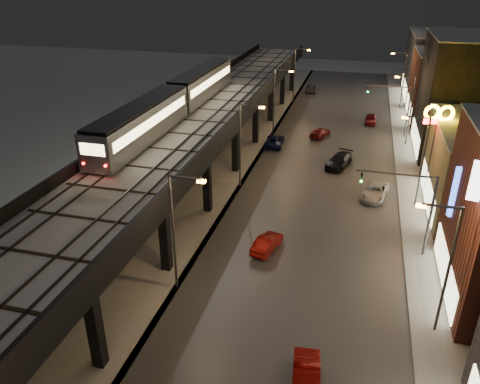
# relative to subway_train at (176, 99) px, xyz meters

# --- Properties ---
(road_surface) EXTENTS (17.00, 120.00, 0.06)m
(road_surface) POSITION_rel_subway_train_xyz_m (16.00, 1.54, -8.26)
(road_surface) COLOR #46474D
(road_surface) RESTS_ON ground
(sidewalk_right) EXTENTS (4.00, 120.00, 0.14)m
(sidewalk_right) POSITION_rel_subway_train_xyz_m (26.00, 1.54, -8.22)
(sidewalk_right) COLOR #9FA1A8
(sidewalk_right) RESTS_ON ground
(under_viaduct_pavement) EXTENTS (11.00, 120.00, 0.06)m
(under_viaduct_pavement) POSITION_rel_subway_train_xyz_m (2.50, 1.54, -8.26)
(under_viaduct_pavement) COLOR #9FA1A8
(under_viaduct_pavement) RESTS_ON ground
(elevated_viaduct) EXTENTS (9.00, 100.00, 6.30)m
(elevated_viaduct) POSITION_rel_subway_train_xyz_m (2.50, -1.62, -2.67)
(elevated_viaduct) COLOR black
(elevated_viaduct) RESTS_ON ground
(viaduct_trackbed) EXTENTS (8.40, 100.00, 0.32)m
(viaduct_trackbed) POSITION_rel_subway_train_xyz_m (2.49, -1.49, -1.90)
(viaduct_trackbed) COLOR #B2B7C1
(viaduct_trackbed) RESTS_ON elevated_viaduct
(viaduct_parapet_streetside) EXTENTS (0.30, 100.00, 1.10)m
(viaduct_parapet_streetside) POSITION_rel_subway_train_xyz_m (6.85, -1.46, -1.44)
(viaduct_parapet_streetside) COLOR black
(viaduct_parapet_streetside) RESTS_ON elevated_viaduct
(viaduct_parapet_far) EXTENTS (0.30, 100.00, 1.10)m
(viaduct_parapet_far) POSITION_rel_subway_train_xyz_m (-1.85, -1.46, -1.44)
(viaduct_parapet_far) COLOR black
(viaduct_parapet_far) RESTS_ON elevated_viaduct
(building_d) EXTENTS (12.20, 13.20, 14.16)m
(building_d) POSITION_rel_subway_train_xyz_m (32.49, 14.54, -1.21)
(building_d) COLOR black
(building_d) RESTS_ON ground
(building_e) EXTENTS (12.20, 12.20, 10.16)m
(building_e) POSITION_rel_subway_train_xyz_m (32.49, 28.54, -3.21)
(building_e) COLOR maroon
(building_e) RESTS_ON ground
(building_f) EXTENTS (12.20, 16.20, 11.16)m
(building_f) POSITION_rel_subway_train_xyz_m (32.49, 42.54, -2.71)
(building_f) COLOR #35343C
(building_f) RESTS_ON ground
(streetlight_left_1) EXTENTS (2.57, 0.28, 9.00)m
(streetlight_left_1) POSITION_rel_subway_train_xyz_m (8.07, -20.46, -3.05)
(streetlight_left_1) COLOR #38383A
(streetlight_left_1) RESTS_ON ground
(streetlight_right_1) EXTENTS (2.56, 0.28, 9.00)m
(streetlight_right_1) POSITION_rel_subway_train_xyz_m (25.23, -20.46, -3.05)
(streetlight_right_1) COLOR #38383A
(streetlight_right_1) RESTS_ON ground
(streetlight_left_2) EXTENTS (2.57, 0.28, 9.00)m
(streetlight_left_2) POSITION_rel_subway_train_xyz_m (8.07, -2.46, -3.05)
(streetlight_left_2) COLOR #38383A
(streetlight_left_2) RESTS_ON ground
(streetlight_right_2) EXTENTS (2.56, 0.28, 9.00)m
(streetlight_right_2) POSITION_rel_subway_train_xyz_m (25.23, -2.46, -3.05)
(streetlight_right_2) COLOR #38383A
(streetlight_right_2) RESTS_ON ground
(streetlight_left_3) EXTENTS (2.57, 0.28, 9.00)m
(streetlight_left_3) POSITION_rel_subway_train_xyz_m (8.07, 15.54, -3.05)
(streetlight_left_3) COLOR #38383A
(streetlight_left_3) RESTS_ON ground
(streetlight_right_3) EXTENTS (2.56, 0.28, 9.00)m
(streetlight_right_3) POSITION_rel_subway_train_xyz_m (25.23, 15.54, -3.05)
(streetlight_right_3) COLOR #38383A
(streetlight_right_3) RESTS_ON ground
(streetlight_left_4) EXTENTS (2.57, 0.28, 9.00)m
(streetlight_left_4) POSITION_rel_subway_train_xyz_m (8.07, 33.54, -3.05)
(streetlight_left_4) COLOR #38383A
(streetlight_left_4) RESTS_ON ground
(streetlight_right_4) EXTENTS (2.56, 0.28, 9.00)m
(streetlight_right_4) POSITION_rel_subway_train_xyz_m (25.23, 33.54, -3.05)
(streetlight_right_4) COLOR #38383A
(streetlight_right_4) RESTS_ON ground
(traffic_light_rig_a) EXTENTS (6.10, 0.34, 7.00)m
(traffic_light_rig_a) POSITION_rel_subway_train_xyz_m (24.34, -11.47, -3.79)
(traffic_light_rig_a) COLOR #38383A
(traffic_light_rig_a) RESTS_ON ground
(traffic_light_rig_b) EXTENTS (6.10, 0.34, 7.00)m
(traffic_light_rig_b) POSITION_rel_subway_train_xyz_m (24.34, 18.53, -3.79)
(traffic_light_rig_b) COLOR #38383A
(traffic_light_rig_b) RESTS_ON ground
(subway_train) EXTENTS (2.81, 33.79, 3.36)m
(subway_train) POSITION_rel_subway_train_xyz_m (0.00, 0.00, 0.00)
(subway_train) COLOR gray
(subway_train) RESTS_ON viaduct_trackbed
(car_near_white) EXTENTS (2.18, 4.10, 1.28)m
(car_near_white) POSITION_rel_subway_train_xyz_m (13.12, -13.92, -7.65)
(car_near_white) COLOR maroon
(car_near_white) RESTS_ON ground
(car_mid_silver) EXTENTS (2.45, 4.87, 1.32)m
(car_mid_silver) POSITION_rel_subway_train_xyz_m (8.92, 10.79, -7.63)
(car_mid_silver) COLOR #0E1646
(car_mid_silver) RESTS_ON ground
(car_mid_dark) EXTENTS (2.82, 4.59, 1.24)m
(car_mid_dark) POSITION_rel_subway_train_xyz_m (14.27, 15.86, -7.67)
(car_mid_dark) COLOR maroon
(car_mid_dark) RESTS_ON ground
(car_far_white) EXTENTS (2.07, 4.39, 1.45)m
(car_far_white) POSITION_rel_subway_train_xyz_m (9.88, 41.27, -7.56)
(car_far_white) COLOR #383B40
(car_far_white) RESTS_ON ground
(car_onc_silver) EXTENTS (1.96, 4.43, 1.41)m
(car_onc_silver) POSITION_rel_subway_train_xyz_m (18.09, -27.25, -7.58)
(car_onc_silver) COLOR #660505
(car_onc_silver) RESTS_ON ground
(car_onc_dark) EXTENTS (3.12, 5.16, 1.34)m
(car_onc_dark) POSITION_rel_subway_train_xyz_m (21.65, -1.57, -7.62)
(car_onc_dark) COLOR silver
(car_onc_dark) RESTS_ON ground
(car_onc_white) EXTENTS (3.28, 5.35, 1.45)m
(car_onc_white) POSITION_rel_subway_train_xyz_m (17.57, 5.69, -7.56)
(car_onc_white) COLOR black
(car_onc_white) RESTS_ON ground
(car_onc_red) EXTENTS (1.60, 3.87, 1.31)m
(car_onc_red) POSITION_rel_subway_train_xyz_m (20.94, 23.95, -7.63)
(car_onc_red) COLOR maroon
(car_onc_red) RESTS_ON ground
(sign_mcdonalds) EXTENTS (2.83, 0.81, 9.57)m
(sign_mcdonalds) POSITION_rel_subway_train_xyz_m (26.50, -0.10, -0.57)
(sign_mcdonalds) COLOR #38383A
(sign_mcdonalds) RESTS_ON ground
(sign_carwash) EXTENTS (1.69, 0.35, 8.75)m
(sign_carwash) POSITION_rel_subway_train_xyz_m (27.00, -13.43, -2.09)
(sign_carwash) COLOR #38383A
(sign_carwash) RESTS_ON ground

